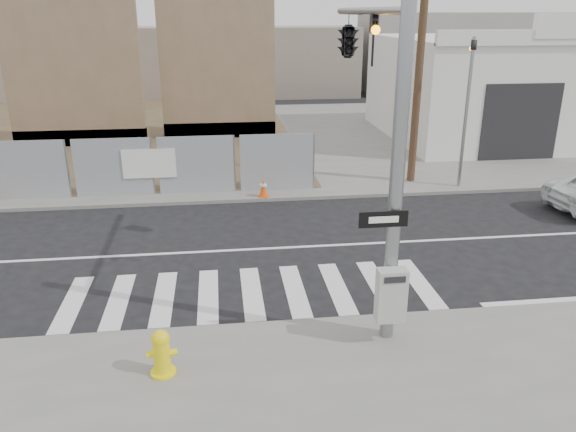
{
  "coord_description": "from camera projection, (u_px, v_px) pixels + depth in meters",
  "views": [
    {
      "loc": [
        -0.62,
        -14.05,
        6.12
      ],
      "look_at": [
        0.99,
        -1.28,
        1.4
      ],
      "focal_mm": 35.0,
      "sensor_mm": 36.0,
      "label": 1
    }
  ],
  "objects": [
    {
      "name": "auto_shop",
      "position": [
        510.0,
        87.0,
        28.12
      ],
      "size": [
        12.0,
        10.2,
        5.95
      ],
      "color": "silver",
      "rests_on": "sidewalk_far"
    },
    {
      "name": "concrete_wall_left",
      "position": [
        74.0,
        75.0,
        25.47
      ],
      "size": [
        6.0,
        1.3,
        8.0
      ],
      "color": "brown",
      "rests_on": "sidewalk_far"
    },
    {
      "name": "utility_pole_right",
      "position": [
        422.0,
        39.0,
        19.36
      ],
      "size": [
        1.6,
        0.28,
        10.0
      ],
      "color": "#4E3724",
      "rests_on": "sidewalk_far"
    },
    {
      "name": "fire_hydrant",
      "position": [
        162.0,
        352.0,
        9.73
      ],
      "size": [
        0.54,
        0.54,
        0.86
      ],
      "rotation": [
        0.0,
        0.0,
        0.21
      ],
      "color": "yellow",
      "rests_on": "sidewalk_near"
    },
    {
      "name": "ground",
      "position": [
        246.0,
        250.0,
        15.27
      ],
      "size": [
        100.0,
        100.0,
        0.0
      ],
      "primitive_type": "plane",
      "color": "black",
      "rests_on": "ground"
    },
    {
      "name": "traffic_cone_d",
      "position": [
        263.0,
        188.0,
        19.15
      ],
      "size": [
        0.42,
        0.42,
        0.63
      ],
      "rotation": [
        0.0,
        0.0,
        -0.38
      ],
      "color": "#F04F0C",
      "rests_on": "sidewalk_far"
    },
    {
      "name": "sidewalk_far",
      "position": [
        231.0,
        138.0,
        28.29
      ],
      "size": [
        50.0,
        20.0,
        0.12
      ],
      "primitive_type": "cube",
      "color": "slate",
      "rests_on": "ground"
    },
    {
      "name": "signal_pole",
      "position": [
        362.0,
        77.0,
        12.01
      ],
      "size": [
        0.96,
        5.87,
        7.0
      ],
      "color": "gray",
      "rests_on": "sidewalk_near"
    },
    {
      "name": "far_signal_pole",
      "position": [
        468.0,
        92.0,
        19.29
      ],
      "size": [
        0.16,
        0.2,
        5.6
      ],
      "color": "gray",
      "rests_on": "sidewalk_far"
    },
    {
      "name": "concrete_wall_right",
      "position": [
        218.0,
        71.0,
        27.17
      ],
      "size": [
        5.5,
        1.3,
        8.0
      ],
      "color": "brown",
      "rests_on": "sidewalk_far"
    }
  ]
}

